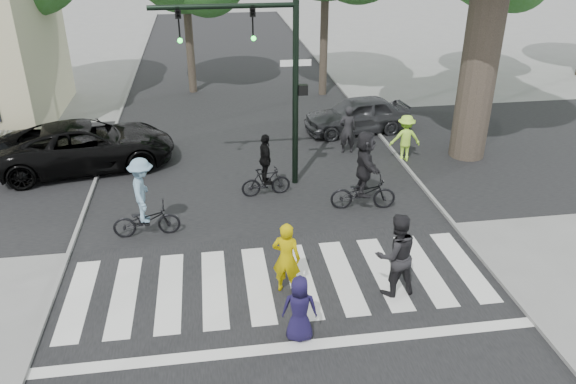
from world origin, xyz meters
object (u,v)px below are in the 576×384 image
object	(u,v)px
traffic_signal	(266,60)
pedestrian_child	(300,309)
pedestrian_woman	(286,258)
cyclist_right	(364,175)
car_grey	(357,115)
pedestrian_adult	(396,255)
car_suv	(87,145)
cyclist_left	(144,203)
cyclist_mid	(266,171)

from	to	relation	value
traffic_signal	pedestrian_child	bearing A→B (deg)	-91.70
pedestrian_child	pedestrian_woman	bearing A→B (deg)	-80.24
traffic_signal	pedestrian_child	distance (m)	7.82
cyclist_right	car_grey	world-z (taller)	cyclist_right
traffic_signal	pedestrian_adult	size ratio (longest dim) A/B	3.05
pedestrian_adult	traffic_signal	bearing A→B (deg)	-77.51
pedestrian_woman	traffic_signal	bearing A→B (deg)	-71.39
car_suv	car_grey	distance (m)	9.91
cyclist_left	cyclist_right	world-z (taller)	cyclist_right
traffic_signal	pedestrian_woman	size ratio (longest dim) A/B	3.45
pedestrian_child	pedestrian_adult	distance (m)	2.62
cyclist_left	cyclist_mid	size ratio (longest dim) A/B	1.13
traffic_signal	cyclist_left	distance (m)	5.27
car_grey	cyclist_mid	bearing A→B (deg)	-46.80
pedestrian_woman	pedestrian_child	xyz separation A→B (m)	(0.03, -1.58, -0.15)
pedestrian_child	car_grey	xyz separation A→B (m)	(4.16, 11.32, -0.02)
pedestrian_adult	cyclist_left	bearing A→B (deg)	-37.80
cyclist_mid	traffic_signal	bearing A→B (deg)	78.07
pedestrian_woman	cyclist_right	world-z (taller)	cyclist_right
pedestrian_woman	cyclist_left	distance (m)	4.41
cyclist_mid	car_grey	distance (m)	6.41
traffic_signal	car_suv	xyz separation A→B (m)	(-5.76, 2.21, -3.12)
car_suv	pedestrian_woman	bearing A→B (deg)	-154.74
pedestrian_woman	car_grey	distance (m)	10.60
pedestrian_adult	car_grey	bearing A→B (deg)	-107.31
cyclist_left	car_grey	size ratio (longest dim) A/B	0.54
traffic_signal	cyclist_right	distance (m)	4.27
pedestrian_adult	cyclist_right	distance (m)	4.00
cyclist_left	cyclist_mid	distance (m)	3.84
car_suv	traffic_signal	bearing A→B (deg)	-121.10
pedestrian_adult	car_suv	world-z (taller)	pedestrian_adult
pedestrian_woman	car_grey	world-z (taller)	pedestrian_woman
cyclist_right	pedestrian_adult	bearing A→B (deg)	-95.51
traffic_signal	pedestrian_adult	xyz separation A→B (m)	(2.11, -5.95, -2.92)
pedestrian_woman	cyclist_left	bearing A→B (deg)	-20.97
car_suv	car_grey	world-z (taller)	car_suv
pedestrian_adult	cyclist_left	size ratio (longest dim) A/B	0.90
car_suv	car_grey	xyz separation A→B (m)	(9.71, 1.98, -0.09)
cyclist_mid	car_grey	xyz separation A→B (m)	(4.10, 4.92, -0.10)
pedestrian_child	cyclist_mid	bearing A→B (deg)	-81.86
cyclist_mid	cyclist_right	bearing A→B (deg)	-24.87
pedestrian_adult	car_suv	distance (m)	11.34
pedestrian_woman	cyclist_right	bearing A→B (deg)	-106.24
traffic_signal	pedestrian_woman	world-z (taller)	traffic_signal
traffic_signal	cyclist_right	xyz separation A→B (m)	(2.50, -1.97, -2.85)
cyclist_left	car_suv	world-z (taller)	cyclist_left
pedestrian_adult	cyclist_left	distance (m)	6.55
cyclist_left	cyclist_mid	world-z (taller)	cyclist_left
cyclist_right	car_suv	size ratio (longest dim) A/B	0.42
pedestrian_adult	cyclist_right	bearing A→B (deg)	-102.57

